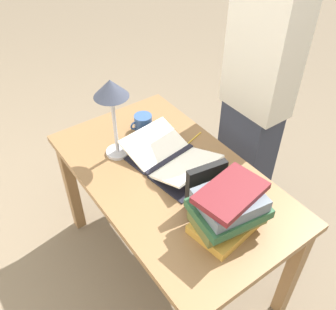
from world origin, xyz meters
The scene contains 9 objects.
ground_plane centered at (0.00, 0.00, 0.00)m, with size 12.00×12.00×0.00m, color #70604C.
reading_desk centered at (0.00, 0.00, 0.62)m, with size 1.25×0.72×0.72m.
open_book centered at (0.08, -0.06, 0.75)m, with size 0.52×0.38×0.09m.
book_stack_tall centered at (-0.38, -0.01, 0.83)m, with size 0.25×0.30×0.22m.
book_standing_upright centered at (-0.23, -0.02, 0.83)m, with size 0.06×0.18×0.21m.
reading_lamp centered at (0.28, 0.12, 1.06)m, with size 0.16×0.16×0.42m.
coffee_mug centered at (0.37, -0.09, 0.77)m, with size 0.10×0.13×0.09m.
pencil centered at (0.14, -0.25, 0.73)m, with size 0.05×0.16×0.01m.
person_reader centered at (0.10, -0.64, 0.82)m, with size 0.36×0.21×1.67m.
Camera 1 is at (-1.03, 0.75, 1.95)m, focal length 40.00 mm.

